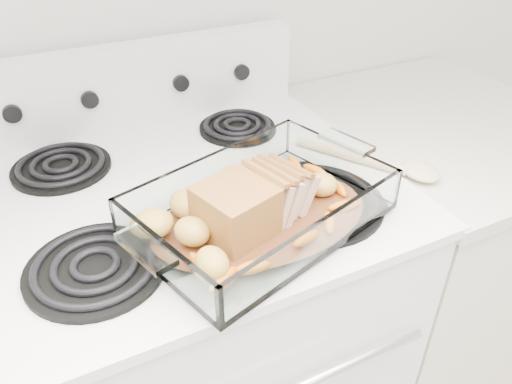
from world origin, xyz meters
name	(u,v)px	position (x,y,z in m)	size (l,w,h in m)	color
electric_range	(197,343)	(0.00, 1.66, 0.48)	(0.78, 0.70, 1.12)	white
counter_right	(413,263)	(0.67, 1.66, 0.47)	(0.58, 0.68, 0.93)	silver
baking_dish	(261,212)	(0.08, 1.48, 0.96)	(0.40, 0.26, 0.08)	white
pork_roast	(246,202)	(0.05, 1.48, 0.99)	(0.20, 0.10, 0.09)	brown
roast_vegetables	(250,199)	(0.08, 1.51, 0.97)	(0.34, 0.19, 0.04)	orange
wooden_spoon	(389,164)	(0.39, 1.53, 0.94)	(0.19, 0.26, 0.02)	beige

